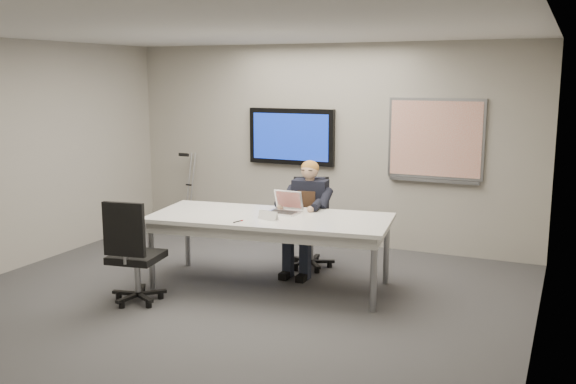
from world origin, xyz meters
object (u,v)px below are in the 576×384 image
at_px(office_chair_near, 135,271).
at_px(seated_person, 305,228).
at_px(conference_table, 270,224).
at_px(laptop, 285,207).
at_px(office_chair_far, 311,239).

height_order(office_chair_near, seated_person, seated_person).
xyz_separation_m(conference_table, seated_person, (0.14, 0.65, -0.18)).
height_order(conference_table, laptop, laptop).
relative_size(office_chair_far, laptop, 3.14).
height_order(seated_person, laptop, seated_person).
relative_size(conference_table, office_chair_far, 2.52).
height_order(conference_table, seated_person, seated_person).
bearing_deg(office_chair_near, laptop, -140.11).
bearing_deg(office_chair_near, office_chair_far, -129.91).
distance_m(office_chair_near, seated_person, 2.11).
distance_m(office_chair_far, laptop, 0.86).
relative_size(conference_table, seated_person, 2.06).
xyz_separation_m(conference_table, office_chair_far, (0.13, 0.91, -0.38)).
bearing_deg(office_chair_near, seated_person, -133.92).
bearing_deg(office_chair_far, office_chair_near, -143.57).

